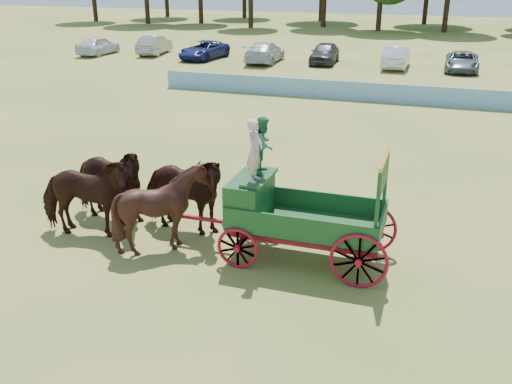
# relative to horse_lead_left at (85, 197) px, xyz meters

# --- Properties ---
(ground) EXTENTS (160.00, 160.00, 0.00)m
(ground) POSITION_rel_horse_lead_left_xyz_m (6.64, 1.69, -1.18)
(ground) COLOR #A28C49
(ground) RESTS_ON ground
(horse_lead_left) EXTENTS (3.00, 1.80, 2.37)m
(horse_lead_left) POSITION_rel_horse_lead_left_xyz_m (0.00, 0.00, 0.00)
(horse_lead_left) COLOR black
(horse_lead_left) RESTS_ON ground
(horse_lead_right) EXTENTS (2.93, 1.59, 2.37)m
(horse_lead_right) POSITION_rel_horse_lead_left_xyz_m (0.00, 1.10, 0.00)
(horse_lead_right) COLOR black
(horse_lead_right) RESTS_ON ground
(horse_wheel_left) EXTENTS (2.28, 2.06, 2.37)m
(horse_wheel_left) POSITION_rel_horse_lead_left_xyz_m (2.40, 0.00, 0.00)
(horse_wheel_left) COLOR black
(horse_wheel_left) RESTS_ON ground
(horse_wheel_right) EXTENTS (2.92, 1.56, 2.37)m
(horse_wheel_right) POSITION_rel_horse_lead_left_xyz_m (2.40, 1.10, 0.00)
(horse_wheel_right) COLOR black
(horse_wheel_right) RESTS_ON ground
(farm_dray) EXTENTS (6.00, 2.00, 3.70)m
(farm_dray) POSITION_rel_horse_lead_left_xyz_m (5.37, 0.57, 0.41)
(farm_dray) COLOR maroon
(farm_dray) RESTS_ON ground
(sponsor_banner) EXTENTS (26.00, 0.08, 1.05)m
(sponsor_banner) POSITION_rel_horse_lead_left_xyz_m (5.64, 19.69, -0.66)
(sponsor_banner) COLOR #2066B0
(sponsor_banner) RESTS_ON ground
(parked_cars) EXTENTS (46.48, 6.55, 1.65)m
(parked_cars) POSITION_rel_horse_lead_left_xyz_m (3.23, 31.36, -0.40)
(parked_cars) COLOR silver
(parked_cars) RESTS_ON ground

